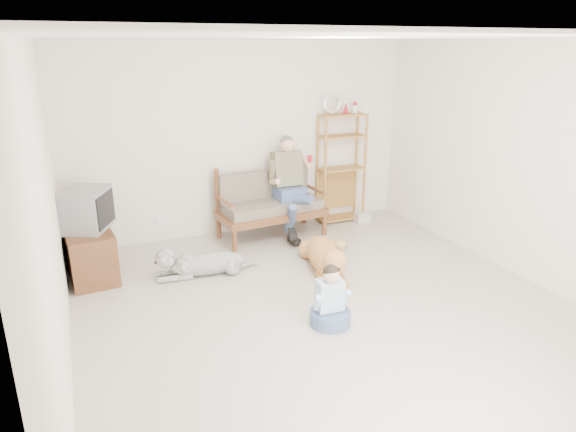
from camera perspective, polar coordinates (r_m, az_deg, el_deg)
name	(u,v)px	position (r m, az deg, el deg)	size (l,w,h in m)	color
floor	(331,312)	(5.44, 4.75, -10.58)	(5.50, 5.50, 0.00)	beige
ceiling	(339,37)	(4.76, 5.66, 19.14)	(5.50, 5.50, 0.00)	white
wall_back	(243,140)	(7.41, -5.01, 8.43)	(5.00, 5.00, 0.00)	silver
wall_left	(49,220)	(4.38, -25.05, -0.45)	(5.50, 5.50, 0.00)	silver
wall_right	(529,164)	(6.47, 25.16, 5.26)	(5.50, 5.50, 0.00)	silver
loveseat	(270,203)	(7.35, -2.02, 1.47)	(1.55, 0.81, 0.95)	brown
man	(291,193)	(7.21, 0.36, 2.58)	(0.54, 0.78, 1.26)	#475783
etagere	(341,167)	(7.92, 5.91, 5.42)	(0.74, 0.32, 1.96)	#AA6D35
book_stack	(363,217)	(8.11, 8.28, -0.13)	(0.23, 0.17, 0.14)	silver
tv_stand	(89,254)	(6.50, -21.20, -3.92)	(0.58, 0.94, 0.60)	brown
crt_tv	(87,209)	(6.35, -21.48, 0.70)	(0.65, 0.71, 0.47)	slate
wall_outlet	(160,221)	(7.37, -14.00, -0.55)	(0.12, 0.02, 0.08)	white
golden_retriever	(326,257)	(6.25, 4.24, -4.62)	(0.64, 1.53, 0.47)	#C38643
shaggy_dog	(199,263)	(6.25, -9.91, -5.18)	(1.32, 0.39, 0.39)	silver
terrier	(328,249)	(6.73, 4.44, -3.69)	(0.58, 0.44, 0.25)	white
child	(330,303)	(5.13, 4.71, -9.63)	(0.40, 0.40, 0.64)	#475783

